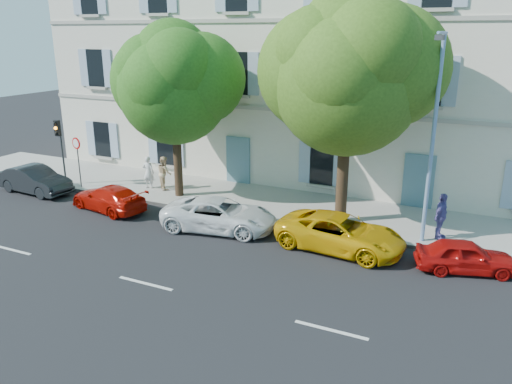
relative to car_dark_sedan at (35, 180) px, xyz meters
The scene contains 17 objects.
ground 10.66m from the car_dark_sedan, ahead, with size 90.00×90.00×0.00m, color black.
sidewalk 11.04m from the car_dark_sedan, 16.71° to the left, with size 36.00×4.50×0.15m, color #A09E96.
kerb 10.63m from the car_dark_sedan, ahead, with size 36.00×0.16×0.16m, color #9E998E.
building 14.82m from the car_dark_sedan, 40.19° to the left, with size 28.00×7.00×12.00m, color beige.
car_dark_sedan is the anchor object (origin of this frame).
car_red_coupe 4.96m from the car_dark_sedan, ahead, with size 1.56×3.83×1.11m, color #B21005.
car_white_coupe 10.46m from the car_dark_sedan, ahead, with size 2.08×4.50×1.25m, color white.
car_yellow_supercar 15.31m from the car_dark_sedan, ahead, with size 2.12×4.61×1.28m, color #D9A009.
car_red_hatchback 19.49m from the car_dark_sedan, ahead, with size 1.27×3.15×1.07m, color #AB0D0A.
tree_left 8.45m from the car_dark_sedan, 18.50° to the left, with size 4.96×4.96×7.69m.
tree_right 15.64m from the car_dark_sedan, ahead, with size 5.64×5.64×8.70m.
traffic_light 2.32m from the car_dark_sedan, 63.78° to the left, with size 0.27×0.37×3.26m.
road_sign 2.46m from the car_dark_sedan, 38.92° to the left, with size 0.57×0.14×2.49m.
street_lamp 18.36m from the car_dark_sedan, ahead, with size 0.27×1.57×7.37m.
pedestrian_a 5.50m from the car_dark_sedan, 28.45° to the left, with size 0.58×0.38×1.60m, color silver.
pedestrian_b 6.30m from the car_dark_sedan, 26.61° to the left, with size 0.79×0.61×1.62m, color #D2B386.
pedestrian_c 18.58m from the car_dark_sedan, ahead, with size 1.02×0.43×1.74m, color #5B5297.
Camera 1 is at (9.07, -15.14, 7.48)m, focal length 35.00 mm.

